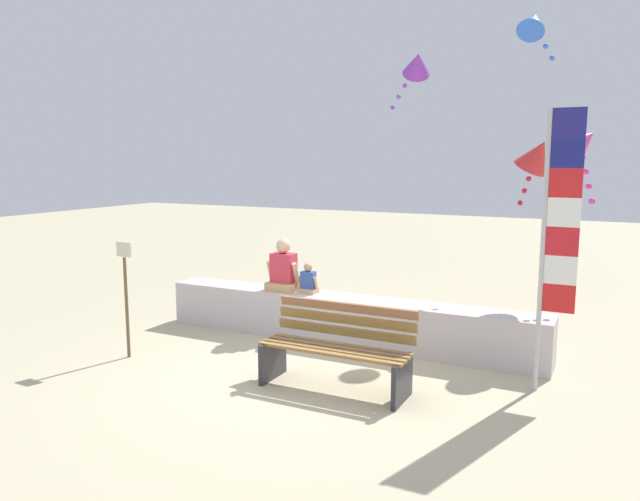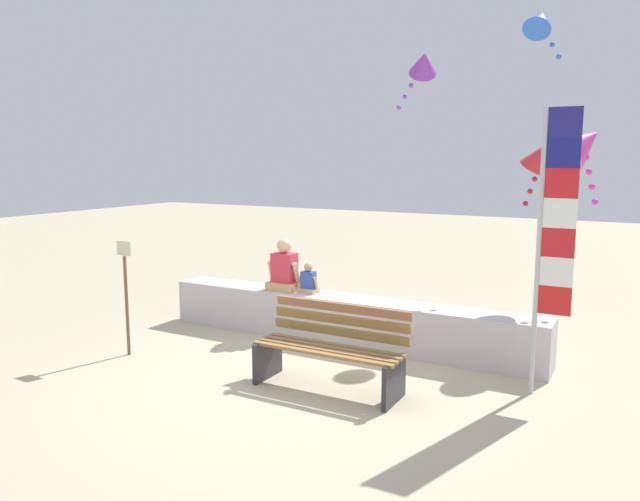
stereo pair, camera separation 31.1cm
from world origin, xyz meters
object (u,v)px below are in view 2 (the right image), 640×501
at_px(person_adult, 284,270).
at_px(sign_post, 126,289).
at_px(flag_banner, 551,231).
at_px(kite_magenta, 583,143).
at_px(park_bench, 331,350).
at_px(kite_red, 543,155).
at_px(kite_purple, 423,64).
at_px(kite_blue, 540,21).
at_px(person_child, 308,281).

relative_size(person_adult, sign_post, 0.50).
relative_size(flag_banner, kite_magenta, 2.68).
bearing_deg(flag_banner, park_bench, -156.86).
height_order(flag_banner, kite_red, flag_banner).
bearing_deg(kite_purple, flag_banner, -53.87).
bearing_deg(person_adult, kite_magenta, 21.30).
bearing_deg(kite_red, kite_blue, -167.79).
xyz_separation_m(kite_red, kite_blue, (-0.15, -0.03, 1.96)).
bearing_deg(person_child, sign_post, -132.32).
height_order(flag_banner, kite_purple, kite_purple).
xyz_separation_m(person_adult, sign_post, (-1.21, -1.75, -0.06)).
relative_size(person_adult, kite_purple, 0.68).
bearing_deg(kite_magenta, kite_blue, 122.39).
relative_size(flag_banner, sign_post, 2.04).
bearing_deg(kite_magenta, flag_banner, -91.47).
bearing_deg(kite_purple, kite_red, -7.21).
xyz_separation_m(person_adult, kite_blue, (2.78, 2.71, 3.54)).
relative_size(person_child, kite_blue, 0.48).
relative_size(kite_red, kite_purple, 1.03).
xyz_separation_m(kite_red, sign_post, (-4.14, -4.49, -1.64)).
distance_m(person_child, sign_post, 2.37).
bearing_deg(person_adult, person_child, 0.06).
relative_size(kite_magenta, sign_post, 0.76).
bearing_deg(park_bench, kite_blue, 73.46).
height_order(kite_red, sign_post, kite_red).
xyz_separation_m(flag_banner, kite_red, (-0.63, 3.38, 0.76)).
xyz_separation_m(person_adult, kite_purple, (0.89, 3.00, 3.10)).
relative_size(flag_banner, kite_red, 2.69).
xyz_separation_m(kite_blue, sign_post, (-3.99, -4.46, -3.59)).
xyz_separation_m(person_child, kite_magenta, (3.22, 1.40, 1.85)).
relative_size(park_bench, person_child, 3.92).
bearing_deg(flag_banner, kite_magenta, 88.53).
bearing_deg(sign_post, flag_banner, 13.13).
relative_size(kite_magenta, kite_red, 1.00).
bearing_deg(kite_blue, flag_banner, -76.98).
bearing_deg(park_bench, sign_post, -174.89).
relative_size(kite_red, sign_post, 0.76).
relative_size(flag_banner, kite_purple, 2.77).
distance_m(kite_purple, kite_blue, 1.95).
distance_m(park_bench, sign_post, 2.78).
xyz_separation_m(park_bench, person_child, (-1.14, 1.51, 0.36)).
distance_m(person_adult, kite_magenta, 4.24).
bearing_deg(flag_banner, person_child, 168.54).
bearing_deg(sign_post, kite_blue, 48.20).
bearing_deg(kite_magenta, kite_purple, 149.55).
xyz_separation_m(park_bench, kite_purple, (-0.63, 4.51, 3.58)).
bearing_deg(flag_banner, sign_post, -166.87).
bearing_deg(flag_banner, person_adult, 169.76).
bearing_deg(kite_purple, park_bench, -82.05).
height_order(kite_magenta, kite_purple, kite_purple).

